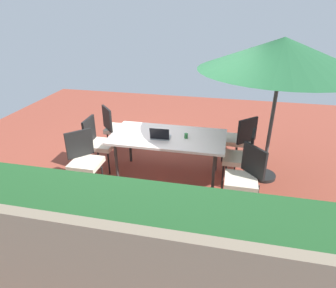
{
  "coord_description": "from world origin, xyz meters",
  "views": [
    {
      "loc": [
        -0.95,
        4.39,
        2.77
      ],
      "look_at": [
        0.0,
        0.0,
        0.62
      ],
      "focal_mm": 31.1,
      "sensor_mm": 36.0,
      "label": 1
    }
  ],
  "objects": [
    {
      "name": "cup",
      "position": [
        -0.31,
        0.03,
        0.81
      ],
      "size": [
        0.06,
        0.06,
        0.08
      ],
      "primitive_type": "cylinder",
      "color": "#286B33",
      "rests_on": "dining_table"
    },
    {
      "name": "patio_umbrella",
      "position": [
        -1.66,
        -0.29,
        2.11
      ],
      "size": [
        2.5,
        2.5,
        2.36
      ],
      "color": "#4C4C4C",
      "rests_on": "ground_plane"
    },
    {
      "name": "chair_east",
      "position": [
        1.28,
        0.02,
        0.55
      ],
      "size": [
        0.47,
        0.46,
        0.98
      ],
      "rotation": [
        0.0,
        0.0,
        4.74
      ],
      "color": "beige",
      "rests_on": "ground_plane"
    },
    {
      "name": "ground_plane",
      "position": [
        0.0,
        0.0,
        -0.01
      ],
      "size": [
        10.0,
        10.0,
        0.02
      ],
      "primitive_type": "cube",
      "color": "brown"
    },
    {
      "name": "chair_southwest",
      "position": [
        -1.22,
        -0.67,
        0.55
      ],
      "size": [
        0.59,
        0.59,
        0.98
      ],
      "rotation": [
        0.0,
        0.0,
        0.76
      ],
      "color": "beige",
      "rests_on": "ground_plane"
    },
    {
      "name": "chair_southeast",
      "position": [
        1.24,
        -0.69,
        0.55
      ],
      "size": [
        0.59,
        0.59,
        0.98
      ],
      "rotation": [
        0.0,
        0.0,
        5.45
      ],
      "color": "beige",
      "rests_on": "ground_plane"
    },
    {
      "name": "chair_west",
      "position": [
        -1.23,
        0.04,
        0.55
      ],
      "size": [
        0.49,
        0.48,
        0.98
      ],
      "rotation": [
        0.0,
        0.0,
        1.44
      ],
      "color": "beige",
      "rests_on": "ground_plane"
    },
    {
      "name": "chair_northwest",
      "position": [
        -1.27,
        0.67,
        0.55
      ],
      "size": [
        0.59,
        0.59,
        0.98
      ],
      "rotation": [
        0.0,
        0.0,
        2.3
      ],
      "color": "beige",
      "rests_on": "ground_plane"
    },
    {
      "name": "hedge_row",
      "position": [
        0.0,
        2.61,
        0.64
      ],
      "size": [
        6.3,
        0.93,
        1.27
      ],
      "primitive_type": "cube",
      "color": "#1E4C23",
      "rests_on": "ground_plane"
    },
    {
      "name": "dining_table",
      "position": [
        0.0,
        0.0,
        0.72
      ],
      "size": [
        1.94,
        1.01,
        0.77
      ],
      "color": "silver",
      "rests_on": "ground_plane"
    },
    {
      "name": "chair_northeast",
      "position": [
        1.23,
        0.67,
        0.55
      ],
      "size": [
        0.59,
        0.59,
        0.98
      ],
      "rotation": [
        0.0,
        0.0,
        3.96
      ],
      "color": "beige",
      "rests_on": "ground_plane"
    },
    {
      "name": "laptop",
      "position": [
        0.1,
        0.14,
        0.82
      ],
      "size": [
        0.33,
        0.26,
        0.21
      ],
      "rotation": [
        0.0,
        0.0,
        0.04
      ],
      "color": "gray",
      "rests_on": "dining_table"
    }
  ]
}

